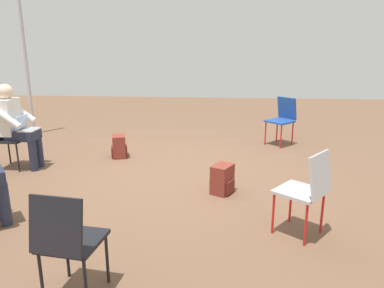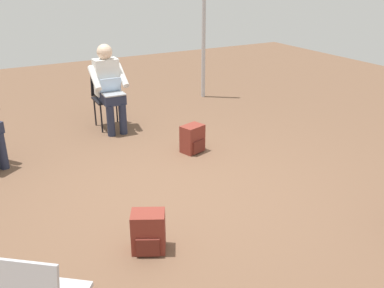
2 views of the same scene
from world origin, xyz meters
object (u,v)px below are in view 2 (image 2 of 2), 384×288
Objects in this scene: person_with_laptop at (109,84)px; backpack_by_empty_chair at (192,140)px; chair_west at (106,94)px; backpack_near_laptop_user at (149,234)px.

person_with_laptop is 1.56m from backpack_by_empty_chair.
backpack_by_empty_chair is at bearing 117.53° from person_with_laptop.
person_with_laptop is at bearing -154.14° from backpack_by_empty_chair.
backpack_by_empty_chair is at bearing 114.75° from chair_west.
backpack_near_laptop_user and backpack_by_empty_chair have the same top height.
person_with_laptop is 3.44× the size of backpack_by_empty_chair.
person_with_laptop reaches higher than chair_west.
backpack_near_laptop_user is (3.15, -0.72, -0.34)m from chair_west.
person_with_laptop reaches higher than backpack_near_laptop_user.
person_with_laptop reaches higher than backpack_by_empty_chair.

